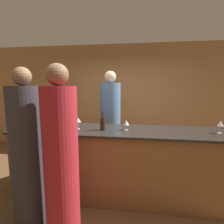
{
  "coord_description": "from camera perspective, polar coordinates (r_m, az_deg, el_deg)",
  "views": [
    {
      "loc": [
        0.29,
        -2.54,
        1.71
      ],
      "look_at": [
        -0.09,
        0.1,
        1.32
      ],
      "focal_mm": 28.0,
      "sensor_mm": 36.0,
      "label": 1
    }
  ],
  "objects": [
    {
      "name": "ground_plane",
      "position": [
        3.08,
        1.46,
        -25.33
      ],
      "size": [
        14.0,
        14.0,
        0.0
      ],
      "primitive_type": "plane",
      "color": "brown"
    },
    {
      "name": "back_wall",
      "position": [
        4.75,
        4.6,
        4.68
      ],
      "size": [
        8.0,
        0.06,
        2.8
      ],
      "color": "#A37547",
      "rests_on": "ground_plane"
    },
    {
      "name": "guest_0",
      "position": [
        2.0,
        -16.23,
        -15.8
      ],
      "size": [
        0.37,
        0.37,
        1.94
      ],
      "color": "maroon",
      "rests_on": "ground_plane"
    },
    {
      "name": "wine_bottle_0",
      "position": [
        2.59,
        -3.05,
        -3.68
      ],
      "size": [
        0.08,
        0.08,
        0.28
      ],
      "color": "black",
      "rests_on": "bar_counter"
    },
    {
      "name": "bar_counter",
      "position": [
        2.82,
        1.5,
        -16.26
      ],
      "size": [
        3.18,
        0.77,
        1.07
      ],
      "color": "brown",
      "rests_on": "ground_plane"
    },
    {
      "name": "wine_glass_0",
      "position": [
        2.69,
        -11.04,
        -2.65
      ],
      "size": [
        0.08,
        0.08,
        0.17
      ],
      "color": "silver",
      "rests_on": "bar_counter"
    },
    {
      "name": "guest_1",
      "position": [
        2.35,
        -25.81,
        -12.86
      ],
      "size": [
        0.38,
        0.38,
        1.92
      ],
      "color": "#2D2D33",
      "rests_on": "ground_plane"
    },
    {
      "name": "wine_glass_2",
      "position": [
        2.83,
        31.9,
        -3.27
      ],
      "size": [
        0.08,
        0.08,
        0.18
      ],
      "color": "silver",
      "rests_on": "bar_counter"
    },
    {
      "name": "wine_glass_1",
      "position": [
        2.54,
        -16.8,
        -4.12
      ],
      "size": [
        0.08,
        0.08,
        0.14
      ],
      "color": "silver",
      "rests_on": "bar_counter"
    },
    {
      "name": "bartender",
      "position": [
        3.44,
        -0.56,
        -4.78
      ],
      "size": [
        0.39,
        0.39,
        1.99
      ],
      "rotation": [
        0.0,
        0.0,
        3.14
      ],
      "color": "#4C6B93",
      "rests_on": "ground_plane"
    },
    {
      "name": "wine_glass_3",
      "position": [
        2.58,
        4.71,
        -3.53
      ],
      "size": [
        0.08,
        0.08,
        0.15
      ],
      "color": "silver",
      "rests_on": "bar_counter"
    }
  ]
}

